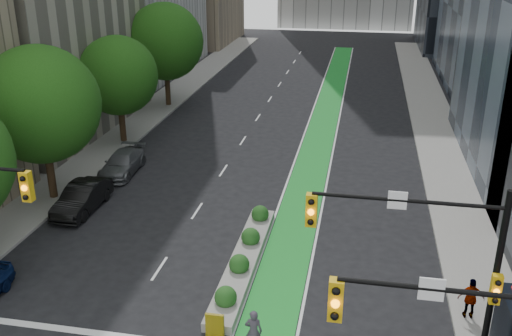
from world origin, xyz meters
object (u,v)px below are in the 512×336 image
at_px(median_planter, 244,258).
at_px(pedestrian_far, 471,299).
at_px(parked_car_left_mid, 82,198).
at_px(cyclist, 254,331).
at_px(parked_car_left_far, 122,163).

distance_m(median_planter, pedestrian_far, 9.72).
distance_m(parked_car_left_mid, pedestrian_far, 20.24).
xyz_separation_m(cyclist, pedestrian_far, (7.87, 3.35, 0.13)).
height_order(parked_car_left_far, pedestrian_far, pedestrian_far).
height_order(median_planter, parked_car_left_mid, parked_car_left_mid).
bearing_deg(median_planter, parked_car_left_mid, 158.55).
relative_size(median_planter, cyclist, 5.91).
height_order(median_planter, pedestrian_far, pedestrian_far).
bearing_deg(pedestrian_far, median_planter, -15.57).
bearing_deg(pedestrian_far, parked_car_left_mid, -19.48).
xyz_separation_m(median_planter, cyclist, (1.55, -5.70, 0.50)).
relative_size(median_planter, parked_car_left_mid, 2.24).
relative_size(cyclist, parked_car_left_mid, 0.38).
height_order(parked_car_left_mid, parked_car_left_far, parked_car_left_mid).
distance_m(median_planter, parked_car_left_mid, 10.59).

